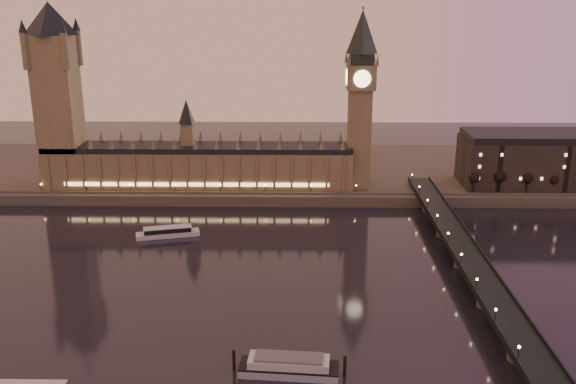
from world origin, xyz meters
name	(u,v)px	position (x,y,z in m)	size (l,w,h in m)	color
ground	(253,284)	(0.00, 0.00, 0.00)	(700.00, 700.00, 0.00)	black
far_embankment	(315,172)	(30.00, 165.00, 3.00)	(560.00, 130.00, 6.00)	#423D35
palace_of_westminster	(199,161)	(-40.12, 120.99, 21.71)	(180.00, 26.62, 52.00)	brown
victoria_tower	(56,86)	(-120.00, 121.00, 65.79)	(31.68, 31.68, 118.00)	brown
big_ben	(360,89)	(53.99, 120.99, 63.95)	(17.68, 17.68, 104.00)	brown
westminster_bridge	(473,273)	(91.61, 0.00, 5.52)	(13.20, 260.00, 15.30)	black
bare_tree_0	(476,179)	(120.45, 109.00, 14.75)	(5.77, 5.77, 11.74)	black
bare_tree_1	(503,179)	(135.91, 109.00, 14.75)	(5.77, 5.77, 11.74)	black
bare_tree_2	(530,179)	(151.37, 109.00, 14.75)	(5.77, 5.77, 11.74)	black
bare_tree_3	(557,179)	(166.82, 109.00, 14.75)	(5.77, 5.77, 11.74)	black
cruise_boat_a	(168,232)	(-46.47, 53.80, 2.20)	(31.87, 14.01, 4.99)	silver
moored_barge	(289,366)	(15.77, -66.26, 2.85)	(36.73, 11.57, 6.75)	#92A7BB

